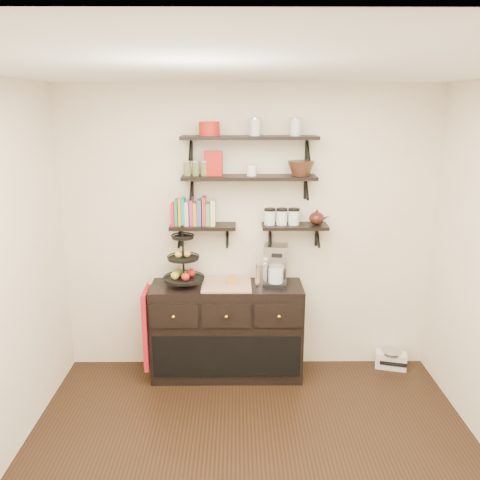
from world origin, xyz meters
name	(u,v)px	position (x,y,z in m)	size (l,w,h in m)	color
ceiling	(257,68)	(0.00, 0.00, 2.70)	(3.50, 3.50, 0.02)	white
back_wall	(249,232)	(0.00, 1.75, 1.35)	(3.50, 0.02, 2.70)	white
shelf_top	(249,138)	(0.00, 1.62, 2.23)	(1.20, 0.27, 0.23)	black
shelf_mid	(249,178)	(0.00, 1.62, 1.88)	(1.20, 0.27, 0.23)	black
shelf_low_left	(203,227)	(-0.42, 1.63, 1.43)	(0.60, 0.25, 0.23)	black
shelf_low_right	(295,227)	(0.42, 1.63, 1.43)	(0.60, 0.25, 0.23)	black
cookbooks	(196,212)	(-0.49, 1.63, 1.57)	(0.40, 0.15, 0.26)	red
glass_canisters	(282,218)	(0.30, 1.63, 1.51)	(0.32, 0.10, 0.13)	silver
sideboard	(227,330)	(-0.21, 1.51, 0.45)	(1.40, 0.50, 0.92)	black
fruit_stand	(184,266)	(-0.59, 1.52, 1.09)	(0.37, 0.37, 0.55)	black
candle	(232,280)	(-0.15, 1.51, 0.96)	(0.08, 0.08, 0.08)	#B86F2A
coffee_maker	(276,265)	(0.24, 1.54, 1.08)	(0.24, 0.23, 0.39)	black
thermal_carafe	(261,275)	(0.11, 1.49, 1.01)	(0.11, 0.11, 0.22)	silver
apron	(147,328)	(-0.94, 1.41, 0.53)	(0.04, 0.32, 0.74)	#AC121D
radio	(391,359)	(1.40, 1.62, 0.09)	(0.32, 0.24, 0.18)	silver
recipe_box	(213,163)	(-0.32, 1.61, 2.01)	(0.16, 0.06, 0.22)	#AB1A13
walnut_bowl	(301,168)	(0.46, 1.61, 1.96)	(0.24, 0.24, 0.13)	black
ramekins	(251,170)	(0.02, 1.61, 1.95)	(0.09, 0.09, 0.10)	white
teapot	(317,217)	(0.62, 1.63, 1.52)	(0.19, 0.14, 0.14)	#32150F
red_pot	(209,129)	(-0.35, 1.61, 2.31)	(0.18, 0.18, 0.12)	#AB1A13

